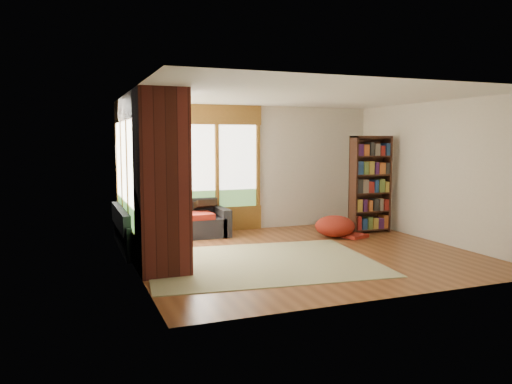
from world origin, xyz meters
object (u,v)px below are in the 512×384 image
object	(u,v)px
pouf	(335,226)
dog_brindle	(149,204)
area_rug	(261,262)
bookshelf	(370,184)
sectional_sofa	(167,227)
dog_tan	(168,199)
brick_chimney	(162,182)

from	to	relation	value
pouf	dog_brindle	size ratio (longest dim) A/B	0.82
area_rug	bookshelf	size ratio (longest dim) A/B	1.76
sectional_sofa	area_rug	size ratio (longest dim) A/B	0.64
bookshelf	area_rug	bearing A→B (deg)	-152.32
dog_tan	dog_brindle	xyz separation A→B (m)	(-0.44, -0.55, -0.02)
dog_brindle	pouf	bearing A→B (deg)	-82.37
brick_chimney	area_rug	world-z (taller)	brick_chimney
sectional_sofa	dog_tan	bearing A→B (deg)	70.61
dog_tan	dog_brindle	world-z (taller)	dog_tan
bookshelf	dog_tan	size ratio (longest dim) A/B	1.99
brick_chimney	area_rug	xyz separation A→B (m)	(1.52, 0.03, -1.29)
sectional_sofa	area_rug	world-z (taller)	sectional_sofa
brick_chimney	area_rug	size ratio (longest dim) A/B	0.75
dog_tan	pouf	bearing A→B (deg)	-24.21
area_rug	dog_tan	xyz separation A→B (m)	(-1.01, 2.23, 0.79)
area_rug	bookshelf	xyz separation A→B (m)	(3.02, 1.58, 0.98)
sectional_sofa	dog_brindle	xyz separation A→B (m)	(-0.37, -0.34, 0.47)
area_rug	dog_brindle	world-z (taller)	dog_brindle
dog_tan	area_rug	bearing A→B (deg)	-75.11
pouf	dog_tan	size ratio (longest dim) A/B	0.78
sectional_sofa	dog_brindle	size ratio (longest dim) A/B	2.33
pouf	dog_brindle	xyz separation A→B (m)	(-3.55, 0.28, 0.55)
bookshelf	dog_brindle	distance (m)	4.47
brick_chimney	dog_tan	xyz separation A→B (m)	(0.52, 2.26, -0.51)
brick_chimney	sectional_sofa	world-z (taller)	brick_chimney
dog_brindle	bookshelf	bearing A→B (deg)	-79.18
area_rug	pouf	size ratio (longest dim) A/B	4.48
brick_chimney	area_rug	distance (m)	2.00
pouf	dog_brindle	distance (m)	3.60
sectional_sofa	area_rug	bearing A→B (deg)	-63.30
sectional_sofa	pouf	distance (m)	3.24
brick_chimney	dog_brindle	distance (m)	1.79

